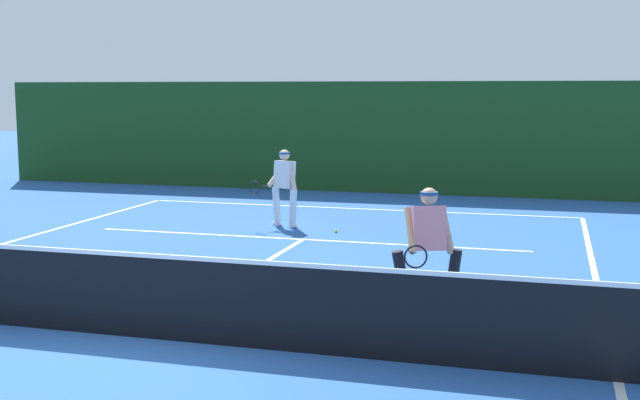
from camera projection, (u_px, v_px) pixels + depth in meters
name	position (u px, v px, depth m)	size (l,w,h in m)	color
ground_plane	(139.00, 338.00, 9.41)	(80.00, 80.00, 0.00)	#2B5CA9
court_line_baseline_far	(355.00, 209.00, 19.58)	(10.51, 0.10, 0.01)	white
court_line_sideline_right	(618.00, 382.00, 7.98)	(0.10, 21.35, 0.01)	white
court_line_service	(303.00, 239.00, 15.56)	(8.57, 0.10, 0.01)	white
court_line_centre	(241.00, 277.00, 12.46)	(0.10, 6.40, 0.01)	white
tennis_net	(138.00, 294.00, 9.34)	(11.51, 0.09, 1.06)	#1E4723
player_near	(428.00, 244.00, 10.37)	(0.91, 0.95, 1.63)	black
player_far	(284.00, 184.00, 16.92)	(1.01, 0.84, 1.62)	silver
tennis_ball	(384.00, 274.00, 12.53)	(0.07, 0.07, 0.07)	#D1E033
tennis_ball_extra	(336.00, 231.00, 16.29)	(0.07, 0.07, 0.07)	#D1E033
back_fence_windscreen	(382.00, 138.00, 22.37)	(23.41, 0.12, 3.08)	#1B411A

